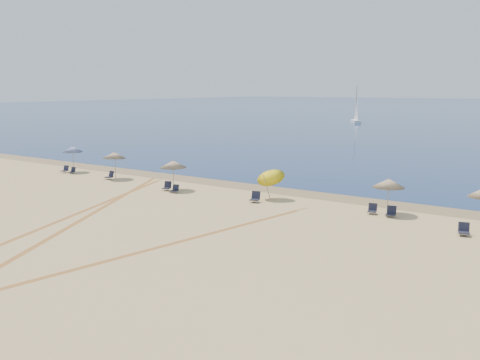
% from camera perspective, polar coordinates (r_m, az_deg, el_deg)
% --- Properties ---
extents(wet_sand, '(500.00, 500.00, 0.00)m').
position_cam_1_polar(wet_sand, '(39.69, 3.16, -0.97)').
color(wet_sand, olive).
rests_on(wet_sand, ground).
extents(umbrella_0, '(1.86, 1.86, 2.51)m').
position_cam_1_polar(umbrella_0, '(49.89, -18.54, 3.35)').
color(umbrella_0, gray).
rests_on(umbrella_0, ground).
extents(umbrella_1, '(2.04, 2.06, 2.42)m').
position_cam_1_polar(umbrella_1, '(45.03, -14.14, 2.76)').
color(umbrella_1, gray).
rests_on(umbrella_1, ground).
extents(umbrella_2, '(2.05, 2.05, 2.38)m').
position_cam_1_polar(umbrella_2, '(39.13, -7.62, 1.81)').
color(umbrella_2, gray).
rests_on(umbrella_2, ground).
extents(umbrella_3, '(2.02, 2.05, 2.51)m').
position_cam_1_polar(umbrella_3, '(35.61, 3.43, 0.63)').
color(umbrella_3, gray).
rests_on(umbrella_3, ground).
extents(umbrella_4, '(2.01, 2.01, 2.32)m').
position_cam_1_polar(umbrella_4, '(32.67, 16.60, -0.34)').
color(umbrella_4, gray).
rests_on(umbrella_4, ground).
extents(chair_0, '(0.65, 0.73, 0.66)m').
position_cam_1_polar(chair_0, '(49.93, -19.32, 1.14)').
color(chair_0, black).
rests_on(chair_0, ground).
extents(chair_1, '(0.56, 0.64, 0.60)m').
position_cam_1_polar(chair_1, '(49.12, -18.57, 1.01)').
color(chair_1, black).
rests_on(chair_1, ground).
extents(chair_2, '(0.67, 0.76, 0.71)m').
position_cam_1_polar(chair_2, '(45.12, -14.62, 0.49)').
color(chair_2, black).
rests_on(chair_2, ground).
extents(chair_3, '(0.74, 0.80, 0.69)m').
position_cam_1_polar(chair_3, '(39.33, -8.31, -0.73)').
color(chair_3, black).
rests_on(chair_3, ground).
extents(chair_4, '(0.62, 0.69, 0.60)m').
position_cam_1_polar(chair_4, '(38.37, -7.41, -1.04)').
color(chair_4, black).
rests_on(chair_4, ground).
extents(chair_5, '(0.78, 0.85, 0.74)m').
position_cam_1_polar(chair_5, '(34.90, 1.76, -2.00)').
color(chair_5, black).
rests_on(chair_5, ground).
extents(chair_6, '(0.65, 0.72, 0.65)m').
position_cam_1_polar(chair_6, '(32.76, 14.87, -3.24)').
color(chair_6, black).
rests_on(chair_6, ground).
extents(chair_7, '(0.66, 0.74, 0.67)m').
position_cam_1_polar(chair_7, '(32.28, 16.88, -3.53)').
color(chair_7, black).
rests_on(chair_7, ground).
extents(chair_8, '(0.71, 0.78, 0.69)m').
position_cam_1_polar(chair_8, '(29.66, 24.17, -5.20)').
color(chair_8, black).
rests_on(chair_8, ground).
extents(sailboat_0, '(4.17, 5.62, 8.47)m').
position_cam_1_polar(sailboat_0, '(119.98, 13.11, 7.61)').
color(sailboat_0, white).
rests_on(sailboat_0, ocean).
extents(tire_tracks, '(44.02, 43.10, 0.00)m').
position_cam_1_polar(tire_tracks, '(30.27, -16.53, -5.00)').
color(tire_tracks, tan).
rests_on(tire_tracks, ground).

